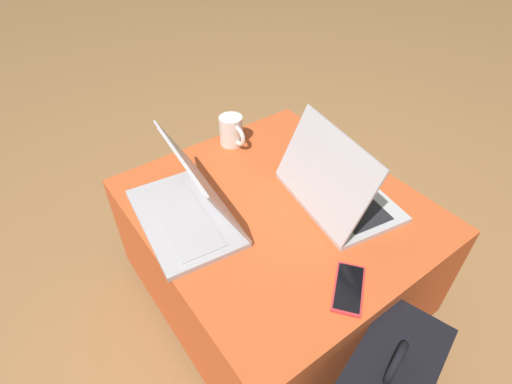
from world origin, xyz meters
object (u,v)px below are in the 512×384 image
(laptop_near, at_px, (190,205))
(coffee_mug, at_px, (232,131))
(laptop_far, at_px, (335,188))
(cell_phone, at_px, (349,288))

(laptop_near, height_order, coffee_mug, laptop_near)
(laptop_far, distance_m, cell_phone, 0.32)
(cell_phone, height_order, coffee_mug, coffee_mug)
(cell_phone, bearing_deg, laptop_near, 164.30)
(laptop_near, relative_size, cell_phone, 2.52)
(cell_phone, bearing_deg, coffee_mug, 131.97)
(laptop_near, distance_m, coffee_mug, 0.39)
(laptop_near, relative_size, laptop_far, 1.03)
(laptop_near, xyz_separation_m, cell_phone, (0.44, 0.18, -0.04))
(laptop_near, bearing_deg, cell_phone, 29.28)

